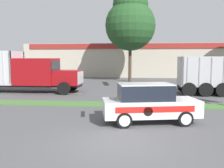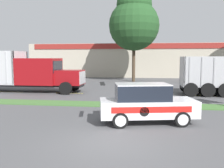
% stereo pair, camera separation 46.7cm
% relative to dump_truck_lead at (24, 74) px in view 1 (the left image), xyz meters
% --- Properties ---
extents(ground_plane, '(600.00, 600.00, 0.00)m').
position_rel_dump_truck_lead_xyz_m(ground_plane, '(9.30, -12.30, -1.63)').
color(ground_plane, '#515154').
extents(grass_verge, '(120.00, 1.67, 0.06)m').
position_rel_dump_truck_lead_xyz_m(grass_verge, '(9.30, -5.17, -1.60)').
color(grass_verge, '#477538').
rests_on(grass_verge, ground_plane).
extents(centre_line_2, '(2.40, 0.14, 0.01)m').
position_rel_dump_truck_lead_xyz_m(centre_line_2, '(-1.44, -0.34, -1.62)').
color(centre_line_2, yellow).
rests_on(centre_line_2, ground_plane).
extents(centre_line_3, '(2.40, 0.14, 0.01)m').
position_rel_dump_truck_lead_xyz_m(centre_line_3, '(3.96, -0.34, -1.62)').
color(centre_line_3, yellow).
rests_on(centre_line_3, ground_plane).
extents(centre_line_4, '(2.40, 0.14, 0.01)m').
position_rel_dump_truck_lead_xyz_m(centre_line_4, '(9.36, -0.34, -1.62)').
color(centre_line_4, yellow).
rests_on(centre_line_4, ground_plane).
extents(centre_line_5, '(2.40, 0.14, 0.01)m').
position_rel_dump_truck_lead_xyz_m(centre_line_5, '(14.76, -0.34, -1.62)').
color(centre_line_5, yellow).
rests_on(centre_line_5, ground_plane).
extents(dump_truck_lead, '(11.97, 2.82, 3.58)m').
position_rel_dump_truck_lead_xyz_m(dump_truck_lead, '(0.00, 0.00, 0.00)').
color(dump_truck_lead, black).
rests_on(dump_truck_lead, ground_plane).
extents(rally_car, '(4.60, 2.59, 1.85)m').
position_rel_dump_truck_lead_xyz_m(rally_car, '(10.47, -9.36, -0.70)').
color(rally_car, white).
rests_on(rally_car, ground_plane).
extents(store_building_backdrop, '(40.46, 12.10, 5.25)m').
position_rel_dump_truck_lead_xyz_m(store_building_backdrop, '(11.88, 23.37, 1.00)').
color(store_building_backdrop, '#BCB29E').
rests_on(store_building_backdrop, ground_plane).
extents(tree_behind_centre, '(6.31, 6.31, 11.79)m').
position_rel_dump_truck_lead_xyz_m(tree_behind_centre, '(8.79, 11.14, 6.07)').
color(tree_behind_centre, '#473828').
rests_on(tree_behind_centre, ground_plane).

